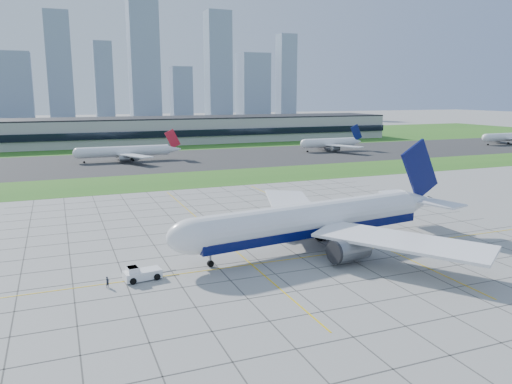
{
  "coord_description": "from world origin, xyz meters",
  "views": [
    {
      "loc": [
        -40.79,
        -81.05,
        29.89
      ],
      "look_at": [
        2.48,
        26.94,
        7.0
      ],
      "focal_mm": 35.0,
      "sensor_mm": 36.0,
      "label": 1
    }
  ],
  "objects_px": {
    "distant_jet_1": "(126,151)",
    "distant_jet_3": "(509,137)",
    "crew_near": "(108,282)",
    "pushback_tug": "(141,274)",
    "distant_jet_2": "(330,143)",
    "crew_far": "(452,256)",
    "airliner": "(314,220)"
  },
  "relations": [
    {
      "from": "crew_near",
      "to": "distant_jet_2",
      "type": "xyz_separation_m",
      "value": [
        129.5,
        153.88,
        3.59
      ]
    },
    {
      "from": "pushback_tug",
      "to": "distant_jet_3",
      "type": "bearing_deg",
      "value": 22.83
    },
    {
      "from": "pushback_tug",
      "to": "distant_jet_2",
      "type": "distance_m",
      "value": 196.65
    },
    {
      "from": "distant_jet_2",
      "to": "distant_jet_3",
      "type": "distance_m",
      "value": 119.31
    },
    {
      "from": "airliner",
      "to": "distant_jet_3",
      "type": "height_order",
      "value": "airliner"
    },
    {
      "from": "pushback_tug",
      "to": "distant_jet_2",
      "type": "relative_size",
      "value": 0.21
    },
    {
      "from": "airliner",
      "to": "crew_near",
      "type": "height_order",
      "value": "airliner"
    },
    {
      "from": "crew_near",
      "to": "distant_jet_3",
      "type": "relative_size",
      "value": 0.04
    },
    {
      "from": "crew_far",
      "to": "distant_jet_1",
      "type": "height_order",
      "value": "distant_jet_1"
    },
    {
      "from": "airliner",
      "to": "distant_jet_2",
      "type": "xyz_separation_m",
      "value": [
        89.5,
        147.55,
        -1.08
      ]
    },
    {
      "from": "distant_jet_1",
      "to": "distant_jet_3",
      "type": "bearing_deg",
      "value": -1.73
    },
    {
      "from": "crew_near",
      "to": "crew_far",
      "type": "height_order",
      "value": "crew_near"
    },
    {
      "from": "crew_near",
      "to": "crew_far",
      "type": "distance_m",
      "value": 60.9
    },
    {
      "from": "airliner",
      "to": "distant_jet_1",
      "type": "bearing_deg",
      "value": 88.73
    },
    {
      "from": "crew_near",
      "to": "distant_jet_2",
      "type": "height_order",
      "value": "distant_jet_2"
    },
    {
      "from": "distant_jet_2",
      "to": "airliner",
      "type": "bearing_deg",
      "value": -121.24
    },
    {
      "from": "airliner",
      "to": "distant_jet_1",
      "type": "xyz_separation_m",
      "value": [
        -17.01,
        146.45,
        -1.08
      ]
    },
    {
      "from": "distant_jet_2",
      "to": "distant_jet_1",
      "type": "bearing_deg",
      "value": -179.41
    },
    {
      "from": "pushback_tug",
      "to": "distant_jet_3",
      "type": "xyz_separation_m",
      "value": [
        243.19,
        144.54,
        3.41
      ]
    },
    {
      "from": "crew_far",
      "to": "airliner",
      "type": "bearing_deg",
      "value": 162.48
    },
    {
      "from": "crew_near",
      "to": "crew_far",
      "type": "bearing_deg",
      "value": -54.77
    },
    {
      "from": "crew_near",
      "to": "pushback_tug",
      "type": "bearing_deg",
      "value": -31.06
    },
    {
      "from": "pushback_tug",
      "to": "crew_far",
      "type": "distance_m",
      "value": 55.87
    },
    {
      "from": "distant_jet_1",
      "to": "airliner",
      "type": "bearing_deg",
      "value": -83.37
    },
    {
      "from": "airliner",
      "to": "distant_jet_1",
      "type": "distance_m",
      "value": 147.44
    },
    {
      "from": "crew_far",
      "to": "distant_jet_2",
      "type": "height_order",
      "value": "distant_jet_2"
    },
    {
      "from": "airliner",
      "to": "crew_far",
      "type": "bearing_deg",
      "value": -46.33
    },
    {
      "from": "airliner",
      "to": "distant_jet_3",
      "type": "relative_size",
      "value": 1.52
    },
    {
      "from": "distant_jet_3",
      "to": "pushback_tug",
      "type": "bearing_deg",
      "value": -149.27
    },
    {
      "from": "distant_jet_1",
      "to": "distant_jet_3",
      "type": "xyz_separation_m",
      "value": [
        225.57,
        -6.83,
        -0.0
      ]
    },
    {
      "from": "pushback_tug",
      "to": "distant_jet_3",
      "type": "relative_size",
      "value": 0.21
    },
    {
      "from": "pushback_tug",
      "to": "airliner",
      "type": "bearing_deg",
      "value": 0.2
    }
  ]
}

